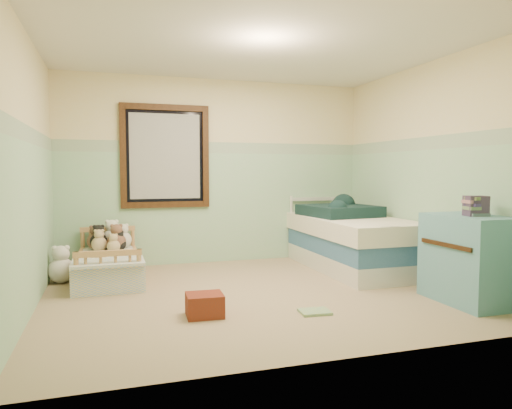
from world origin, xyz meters
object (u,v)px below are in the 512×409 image
object	(u,v)px
plush_floor_tan	(99,276)
twin_bed_frame	(353,260)
toddler_bed_frame	(109,273)
red_pillow	(205,305)
dresser	(468,259)
plush_floor_cream	(61,270)
floor_book	(315,312)

from	to	relation	value
plush_floor_tan	twin_bed_frame	distance (m)	3.09
toddler_bed_frame	twin_bed_frame	distance (m)	3.01
red_pillow	dresser	bearing A→B (deg)	-7.46
twin_bed_frame	toddler_bed_frame	bearing A→B (deg)	174.66
plush_floor_cream	plush_floor_tan	xyz separation A→B (m)	(0.41, -0.31, -0.03)
plush_floor_cream	red_pillow	size ratio (longest dim) A/B	0.91
plush_floor_cream	plush_floor_tan	distance (m)	0.51
plush_floor_cream	red_pillow	distance (m)	2.13
toddler_bed_frame	red_pillow	bearing A→B (deg)	-64.45
plush_floor_tan	red_pillow	world-z (taller)	plush_floor_tan
toddler_bed_frame	red_pillow	distance (m)	1.83
toddler_bed_frame	dresser	size ratio (longest dim) A/B	1.60
plush_floor_cream	twin_bed_frame	world-z (taller)	plush_floor_cream
plush_floor_tan	red_pillow	bearing A→B (deg)	-57.22
floor_book	dresser	bearing A→B (deg)	0.78
plush_floor_cream	floor_book	bearing A→B (deg)	-40.20
plush_floor_tan	dresser	distance (m)	3.79
twin_bed_frame	red_pillow	xyz separation A→B (m)	(-2.20, -1.37, -0.01)
plush_floor_tan	plush_floor_cream	bearing A→B (deg)	142.89
twin_bed_frame	dresser	world-z (taller)	dresser
dresser	floor_book	world-z (taller)	dresser
twin_bed_frame	red_pillow	bearing A→B (deg)	-148.06
toddler_bed_frame	twin_bed_frame	size ratio (longest dim) A/B	0.67
plush_floor_cream	plush_floor_tan	world-z (taller)	plush_floor_cream
floor_book	twin_bed_frame	bearing A→B (deg)	56.61
toddler_bed_frame	twin_bed_frame	bearing A→B (deg)	-5.34
plush_floor_cream	twin_bed_frame	size ratio (longest dim) A/B	0.14
twin_bed_frame	floor_book	bearing A→B (deg)	-128.55
toddler_bed_frame	dresser	distance (m)	3.84
dresser	floor_book	size ratio (longest dim) A/B	3.14
toddler_bed_frame	twin_bed_frame	xyz separation A→B (m)	(3.00, -0.28, 0.02)
floor_book	toddler_bed_frame	bearing A→B (deg)	138.14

